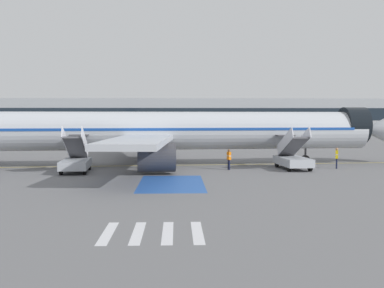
# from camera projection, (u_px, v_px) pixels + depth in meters

# --- Properties ---
(ground_plane) EXTENTS (600.00, 600.00, 0.00)m
(ground_plane) POSITION_uv_depth(u_px,v_px,m) (170.00, 166.00, 42.52)
(ground_plane) COLOR slate
(apron_leadline_yellow) EXTENTS (81.36, 6.79, 0.01)m
(apron_leadline_yellow) POSITION_uv_depth(u_px,v_px,m) (173.00, 165.00, 42.95)
(apron_leadline_yellow) COLOR gold
(apron_leadline_yellow) RESTS_ON ground_plane
(apron_stand_patch_blue) EXTENTS (4.51, 8.16, 0.01)m
(apron_stand_patch_blue) POSITION_uv_depth(u_px,v_px,m) (171.00, 183.00, 31.30)
(apron_stand_patch_blue) COLOR #2856A8
(apron_stand_patch_blue) RESTS_ON ground_plane
(apron_walkway_bar_0) EXTENTS (0.44, 3.60, 0.01)m
(apron_walkway_bar_0) POSITION_uv_depth(u_px,v_px,m) (108.00, 233.00, 18.00)
(apron_walkway_bar_0) COLOR silver
(apron_walkway_bar_0) RESTS_ON ground_plane
(apron_walkway_bar_1) EXTENTS (0.44, 3.60, 0.01)m
(apron_walkway_bar_1) POSITION_uv_depth(u_px,v_px,m) (138.00, 233.00, 18.04)
(apron_walkway_bar_1) COLOR silver
(apron_walkway_bar_1) RESTS_ON ground_plane
(apron_walkway_bar_2) EXTENTS (0.44, 3.60, 0.01)m
(apron_walkway_bar_2) POSITION_uv_depth(u_px,v_px,m) (168.00, 233.00, 18.08)
(apron_walkway_bar_2) COLOR silver
(apron_walkway_bar_2) RESTS_ON ground_plane
(apron_walkway_bar_3) EXTENTS (0.44, 3.60, 0.01)m
(apron_walkway_bar_3) POSITION_uv_depth(u_px,v_px,m) (197.00, 232.00, 18.12)
(apron_walkway_bar_3) COLOR silver
(apron_walkway_bar_3) RESTS_ON ground_plane
(airliner) EXTENTS (47.15, 31.34, 10.61)m
(airliner) POSITION_uv_depth(u_px,v_px,m) (166.00, 131.00, 42.67)
(airliner) COLOR #B7BCC4
(airliner) RESTS_ON ground_plane
(boarding_stairs_forward) EXTENTS (2.58, 5.37, 3.80)m
(boarding_stairs_forward) POSITION_uv_depth(u_px,v_px,m) (293.00, 158.00, 39.76)
(boarding_stairs_forward) COLOR #ADB2BA
(boarding_stairs_forward) RESTS_ON ground_plane
(boarding_stairs_aft) EXTENTS (2.58, 5.37, 3.92)m
(boarding_stairs_aft) POSITION_uv_depth(u_px,v_px,m) (76.00, 161.00, 37.60)
(boarding_stairs_aft) COLOR #ADB2BA
(boarding_stairs_aft) RESTS_ON ground_plane
(fuel_tanker) EXTENTS (10.73, 2.85, 3.37)m
(fuel_tanker) POSITION_uv_depth(u_px,v_px,m) (111.00, 137.00, 64.64)
(fuel_tanker) COLOR #38383D
(fuel_tanker) RESTS_ON ground_plane
(ground_crew_0) EXTENTS (0.37, 0.48, 1.82)m
(ground_crew_0) POSITION_uv_depth(u_px,v_px,m) (229.00, 158.00, 39.27)
(ground_crew_0) COLOR #191E38
(ground_crew_0) RESTS_ON ground_plane
(ground_crew_1) EXTENTS (0.35, 0.48, 1.88)m
(ground_crew_1) POSITION_uv_depth(u_px,v_px,m) (337.00, 156.00, 40.07)
(ground_crew_1) COLOR #191E38
(ground_crew_1) RESTS_ON ground_plane
(ground_crew_2) EXTENTS (0.48, 0.35, 1.72)m
(ground_crew_2) POSITION_uv_depth(u_px,v_px,m) (143.00, 160.00, 38.15)
(ground_crew_2) COLOR #2D2D33
(ground_crew_2) RESTS_ON ground_plane
(terminal_building) EXTENTS (135.94, 12.10, 9.57)m
(terminal_building) POSITION_uv_depth(u_px,v_px,m) (159.00, 116.00, 128.04)
(terminal_building) COLOR #9EA3A8
(terminal_building) RESTS_ON ground_plane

